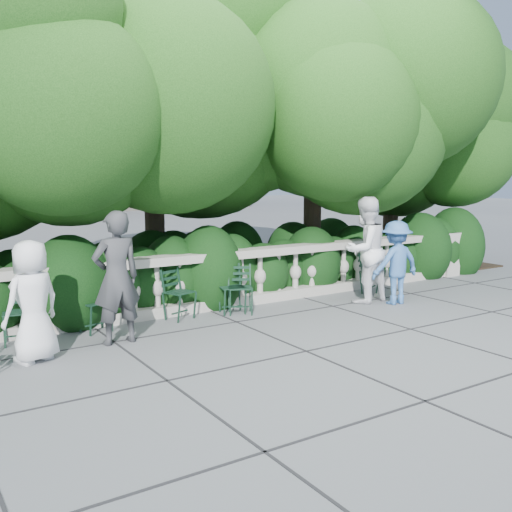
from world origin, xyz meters
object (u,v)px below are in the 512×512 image
chair_d (186,321)px  person_casual_man (365,250)px  chair_a (20,347)px  chair_b (101,334)px  person_woman_grey (116,278)px  chair_c (241,316)px  person_older_blue (396,263)px  chair_e (235,315)px  chair_f (379,294)px  person_businessman (32,301)px

chair_d → person_casual_man: bearing=-29.0°
chair_a → person_casual_man: size_ratio=0.44×
chair_a → chair_b: size_ratio=1.00×
chair_a → person_woman_grey: 1.61m
person_woman_grey → person_casual_man: bearing=177.7°
chair_c → person_older_blue: 3.01m
chair_e → chair_f: bearing=13.5°
chair_c → person_older_blue: person_older_blue is taller
chair_c → person_casual_man: (2.46, -0.32, 0.96)m
chair_b → chair_c: (2.28, -0.21, 0.00)m
person_woman_grey → person_older_blue: 5.06m
person_woman_grey → chair_b: bearing=-87.7°
chair_e → person_businessman: (-3.31, -0.66, 0.77)m
chair_b → chair_e: same height
chair_d → person_older_blue: bearing=-34.3°
chair_f → person_businessman: 6.65m
chair_f → chair_d: bearing=150.5°
chair_a → chair_d: (2.52, 0.03, 0.00)m
person_woman_grey → person_casual_man: size_ratio=0.96×
chair_f → chair_b: bearing=151.2°
chair_a → person_older_blue: (6.24, -0.92, 0.75)m
chair_b → person_casual_man: size_ratio=0.44×
chair_b → person_casual_man: (4.74, -0.53, 0.96)m
chair_a → chair_f: 6.63m
chair_c → person_older_blue: bearing=12.1°
chair_f → person_older_blue: bearing=-143.8°
chair_d → person_woman_grey: 1.73m
person_older_blue → chair_f: bearing=-110.8°
chair_a → chair_b: bearing=12.7°
chair_b → chair_c: same height
chair_d → person_woman_grey: (-1.33, -0.60, 0.92)m
chair_d → chair_e: same height
chair_f → person_older_blue: size_ratio=0.56×
chair_c → person_woman_grey: 2.44m
person_older_blue → chair_b: bearing=-4.6°
chair_d → chair_e: bearing=-28.0°
chair_b → person_businessman: size_ratio=0.55×
chair_c → chair_a: bearing=-156.5°
chair_a → chair_b: 1.14m
chair_e → person_older_blue: 3.09m
chair_f → person_businessman: (-6.58, -0.60, 0.77)m
chair_b → chair_c: bearing=-18.2°
chair_a → person_businessman: size_ratio=0.55×
chair_e → person_casual_man: size_ratio=0.44×
chair_c → person_businessman: person_businessman is taller
person_woman_grey → chair_a: bearing=-28.2°
person_businessman → chair_d: bearing=172.8°
person_businessman → chair_c: bearing=164.8°
chair_f → person_casual_man: (-0.75, -0.36, 0.96)m
chair_b → chair_f: bearing=-14.7°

